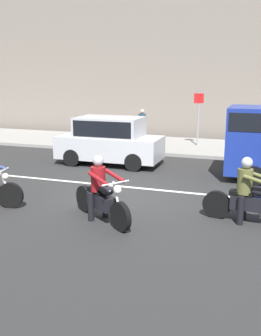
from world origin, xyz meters
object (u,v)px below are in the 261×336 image
object	(u,v)px
pedestrian_bystander	(142,124)
motorcycle_with_rider_crimson	(101,194)
motorcycle_with_rider_olive	(249,196)
parked_hatchback_silver	(110,140)
street_sign_post	(198,114)

from	to	relation	value
pedestrian_bystander	motorcycle_with_rider_crimson	bearing A→B (deg)	-78.61
motorcycle_with_rider_olive	parked_hatchback_silver	bearing A→B (deg)	138.68
parked_hatchback_silver	street_sign_post	size ratio (longest dim) A/B	1.62
motorcycle_with_rider_olive	pedestrian_bystander	distance (m)	9.65
motorcycle_with_rider_olive	pedestrian_bystander	xyz separation A→B (m)	(-5.08, 8.19, 0.49)
motorcycle_with_rider_olive	street_sign_post	size ratio (longest dim) A/B	0.88
motorcycle_with_rider_olive	motorcycle_with_rider_crimson	bearing A→B (deg)	-163.45
motorcycle_with_rider_olive	parked_hatchback_silver	distance (m)	7.02
motorcycle_with_rider_crimson	pedestrian_bystander	distance (m)	9.35
motorcycle_with_rider_crimson	parked_hatchback_silver	bearing A→B (deg)	109.92
street_sign_post	pedestrian_bystander	distance (m)	2.63
motorcycle_with_rider_crimson	street_sign_post	bearing A→B (deg)	86.64
parked_hatchback_silver	street_sign_post	bearing A→B (deg)	59.49
street_sign_post	pedestrian_bystander	world-z (taller)	street_sign_post
motorcycle_with_rider_olive	parked_hatchback_silver	world-z (taller)	parked_hatchback_silver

